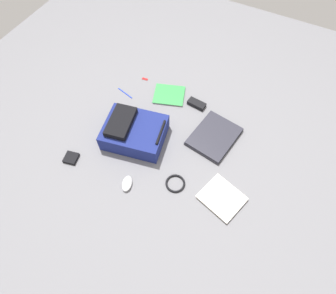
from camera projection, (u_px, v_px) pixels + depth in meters
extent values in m
plane|color=slate|center=(165.00, 151.00, 1.93)|extent=(3.61, 3.61, 0.00)
cube|color=navy|center=(135.00, 132.00, 1.93)|extent=(0.39, 0.45, 0.13)
cube|color=black|center=(121.00, 122.00, 1.87)|extent=(0.28, 0.19, 0.04)
cylinder|color=black|center=(161.00, 132.00, 1.84)|extent=(0.19, 0.05, 0.02)
cube|color=#24242C|center=(214.00, 137.00, 1.97)|extent=(0.38, 0.32, 0.02)
cube|color=#2D2D38|center=(214.00, 136.00, 1.96)|extent=(0.37, 0.32, 0.01)
cube|color=silver|center=(222.00, 198.00, 1.74)|extent=(0.27, 0.28, 0.02)
cube|color=silver|center=(222.00, 197.00, 1.73)|extent=(0.27, 0.29, 0.00)
cube|color=silver|center=(169.00, 95.00, 2.18)|extent=(0.25, 0.27, 0.01)
cube|color=#2D8C3F|center=(169.00, 95.00, 2.17)|extent=(0.26, 0.28, 0.00)
ellipsoid|color=silver|center=(127.00, 184.00, 1.78)|extent=(0.12, 0.09, 0.03)
torus|color=black|center=(175.00, 183.00, 1.80)|extent=(0.12, 0.12, 0.01)
cube|color=black|center=(197.00, 104.00, 2.12)|extent=(0.07, 0.14, 0.03)
cylinder|color=#1933B2|center=(125.00, 93.00, 2.19)|extent=(0.05, 0.15, 0.01)
cube|color=black|center=(71.00, 158.00, 1.89)|extent=(0.10, 0.10, 0.02)
cube|color=#B21919|center=(145.00, 79.00, 2.27)|extent=(0.02, 0.05, 0.01)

